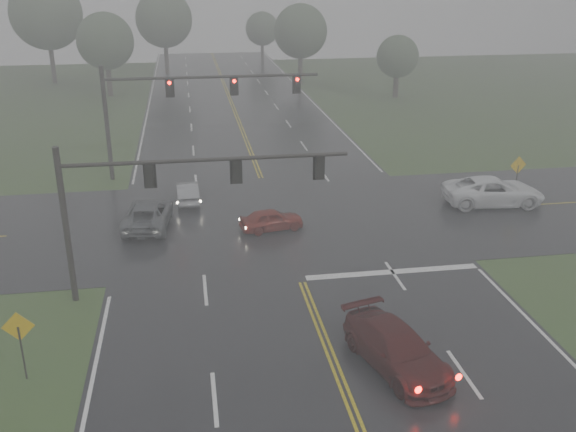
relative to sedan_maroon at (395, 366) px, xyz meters
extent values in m
cube|color=black|center=(-2.20, 13.13, 0.00)|extent=(18.00, 160.00, 0.02)
cube|color=black|center=(-2.20, 15.13, 0.00)|extent=(120.00, 14.00, 0.02)
cube|color=white|center=(2.30, 7.53, 0.00)|extent=(8.50, 0.50, 0.01)
imported|color=#400B0B|center=(0.00, 0.00, 0.00)|extent=(3.47, 5.61, 1.52)
imported|color=maroon|center=(-2.73, 13.77, 0.00)|extent=(3.73, 2.03, 1.20)
imported|color=gray|center=(-7.29, 19.16, 0.00)|extent=(1.45, 3.83, 1.25)
imported|color=#53575B|center=(-9.55, 15.35, 0.00)|extent=(2.93, 5.42, 1.44)
imported|color=white|center=(11.34, 15.69, 0.00)|extent=(6.31, 3.34, 1.69)
cylinder|color=black|center=(-12.40, 7.14, 3.49)|extent=(0.27, 0.27, 6.99)
cylinder|color=black|center=(-12.40, 7.14, 6.21)|extent=(0.17, 0.17, 0.78)
cylinder|color=black|center=(-6.32, 7.14, 6.16)|extent=(12.14, 0.17, 0.17)
cube|color=black|center=(-8.75, 7.14, 5.58)|extent=(0.33, 0.27, 1.02)
cube|color=black|center=(-8.75, 7.30, 5.58)|extent=(0.53, 0.03, 1.21)
cube|color=black|center=(-5.11, 7.14, 5.58)|extent=(0.33, 0.27, 1.02)
cube|color=black|center=(-5.11, 7.30, 5.58)|extent=(0.53, 0.03, 1.21)
cube|color=black|center=(-1.47, 7.14, 5.58)|extent=(0.33, 0.27, 1.02)
cube|color=black|center=(-1.47, 7.30, 5.58)|extent=(0.53, 0.03, 1.21)
cylinder|color=black|center=(-12.40, 24.58, 3.88)|extent=(0.30, 0.30, 7.77)
cylinder|color=black|center=(-12.40, 24.58, 6.90)|extent=(0.19, 0.19, 0.86)
cylinder|color=black|center=(-5.20, 24.58, 6.85)|extent=(14.39, 0.19, 0.19)
cube|color=black|center=(-8.08, 24.58, 6.20)|extent=(0.37, 0.30, 1.13)
cube|color=black|center=(-8.08, 24.75, 6.20)|extent=(0.59, 0.03, 1.35)
cylinder|color=#FF0C05|center=(-8.08, 24.41, 6.56)|extent=(0.24, 0.06, 0.24)
cube|color=black|center=(-3.76, 24.58, 6.20)|extent=(0.37, 0.30, 1.13)
cube|color=black|center=(-3.76, 24.75, 6.20)|extent=(0.59, 0.03, 1.35)
cylinder|color=#FF0C05|center=(-3.76, 24.41, 6.56)|extent=(0.24, 0.06, 0.24)
cube|color=black|center=(0.56, 24.58, 6.20)|extent=(0.37, 0.30, 1.13)
cube|color=black|center=(0.56, 24.75, 6.20)|extent=(0.59, 0.03, 1.35)
cylinder|color=#FF0C05|center=(0.56, 24.41, 6.56)|extent=(0.24, 0.06, 0.24)
cylinder|color=black|center=(-13.28, 1.36, 1.07)|extent=(0.07, 0.07, 2.13)
cube|color=#EBB40D|center=(-13.28, 1.39, 2.13)|extent=(1.12, 0.05, 1.12)
cylinder|color=black|center=(13.25, 16.54, 1.09)|extent=(0.07, 0.07, 2.18)
cube|color=#EBB40D|center=(13.25, 16.57, 2.18)|extent=(1.14, 0.23, 1.15)
cylinder|color=#342821|center=(-15.48, 56.19, 1.76)|extent=(0.58, 0.58, 3.52)
sphere|color=#384A31|center=(-15.48, 56.19, 6.07)|extent=(6.27, 6.27, 6.27)
cylinder|color=#342821|center=(7.31, 60.88, 1.85)|extent=(0.58, 0.58, 3.69)
sphere|color=#384A31|center=(7.31, 60.88, 6.36)|extent=(6.57, 6.57, 6.57)
cylinder|color=#342821|center=(-9.29, 71.10, 2.10)|extent=(0.58, 0.58, 4.20)
sphere|color=#384A31|center=(-9.29, 71.10, 7.24)|extent=(7.47, 7.47, 7.47)
cylinder|color=#342821|center=(16.32, 50.27, 1.31)|extent=(0.59, 0.59, 2.61)
sphere|color=#384A31|center=(16.32, 50.27, 4.50)|extent=(4.64, 4.64, 4.64)
cylinder|color=#342821|center=(-23.23, 66.04, 2.44)|extent=(0.56, 0.56, 4.87)
sphere|color=#384A31|center=(-23.23, 66.04, 8.39)|extent=(8.67, 8.67, 8.67)
cylinder|color=#342821|center=(5.08, 81.50, 1.43)|extent=(0.50, 0.50, 2.85)
sphere|color=#384A31|center=(5.08, 81.50, 4.91)|extent=(5.07, 5.07, 5.07)
camera|label=1|loc=(-7.09, -19.14, 13.79)|focal=40.00mm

